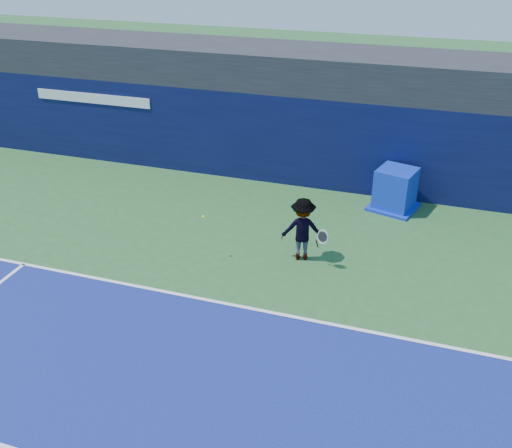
{
  "coord_description": "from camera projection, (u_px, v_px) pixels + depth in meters",
  "views": [
    {
      "loc": [
        4.63,
        -7.1,
        7.89
      ],
      "look_at": [
        0.63,
        5.2,
        1.0
      ],
      "focal_mm": 40.0,
      "sensor_mm": 36.0,
      "label": 1
    }
  ],
  "objects": [
    {
      "name": "tennis_ball",
      "position": [
        203.0,
        217.0,
        14.57
      ],
      "size": [
        0.07,
        0.07,
        0.07
      ],
      "color": "#C7EA1A",
      "rests_on": "ground"
    },
    {
      "name": "baseline",
      "position": [
        202.0,
        299.0,
        13.44
      ],
      "size": [
        24.0,
        0.1,
        0.01
      ],
      "primitive_type": "cube",
      "color": "white",
      "rests_on": "ground"
    },
    {
      "name": "tennis_player",
      "position": [
        303.0,
        229.0,
        14.69
      ],
      "size": [
        1.36,
        0.89,
        1.72
      ],
      "color": "white",
      "rests_on": "ground"
    },
    {
      "name": "stadium_band",
      "position": [
        296.0,
        67.0,
        18.89
      ],
      "size": [
        36.0,
        3.0,
        1.2
      ],
      "primitive_type": "cube",
      "color": "black",
      "rests_on": "back_wall_assembly"
    },
    {
      "name": "back_wall_assembly",
      "position": [
        287.0,
        137.0,
        19.03
      ],
      "size": [
        36.0,
        1.03,
        3.0
      ],
      "color": "#0A0E37",
      "rests_on": "ground"
    },
    {
      "name": "ground",
      "position": [
        141.0,
        386.0,
        10.92
      ],
      "size": [
        80.0,
        80.0,
        0.0
      ],
      "primitive_type": "plane",
      "color": "#285A2A",
      "rests_on": "ground"
    },
    {
      "name": "equipment_cart",
      "position": [
        395.0,
        191.0,
        17.45
      ],
      "size": [
        1.65,
        1.65,
        1.29
      ],
      "color": "#0C26AD",
      "rests_on": "ground"
    }
  ]
}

